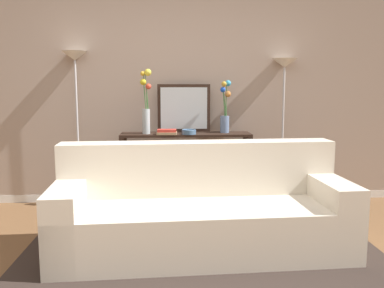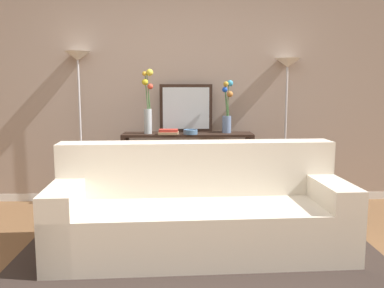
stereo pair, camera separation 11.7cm
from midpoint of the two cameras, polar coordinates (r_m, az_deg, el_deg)
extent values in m
cube|color=brown|center=(2.99, -3.15, -19.24)|extent=(16.00, 16.00, 0.02)
cube|color=white|center=(5.06, -2.36, -7.03)|extent=(12.00, 0.15, 0.09)
cube|color=tan|center=(4.89, -2.46, 10.75)|extent=(12.00, 0.14, 3.00)
cube|color=#332823|center=(3.42, 2.19, -15.28)|extent=(2.94, 1.64, 0.01)
cube|color=beige|center=(3.44, 2.10, -11.50)|extent=(2.40, 0.99, 0.42)
cube|color=beige|center=(3.61, 1.60, -3.29)|extent=(2.37, 0.39, 0.46)
cube|color=beige|center=(3.46, -15.91, -10.12)|extent=(0.29, 0.88, 0.60)
cube|color=beige|center=(3.68, 18.97, -9.15)|extent=(0.29, 0.88, 0.60)
cube|color=black|center=(4.60, 0.13, 1.33)|extent=(1.44, 0.34, 0.03)
cube|color=black|center=(4.72, 0.13, -6.86)|extent=(1.32, 0.29, 0.01)
cube|color=black|center=(4.56, -8.61, -4.16)|extent=(0.05, 0.05, 0.81)
cube|color=black|center=(4.59, 8.89, -4.07)|extent=(0.05, 0.05, 0.81)
cube|color=black|center=(4.84, -8.18, -3.43)|extent=(0.05, 0.05, 0.81)
cube|color=black|center=(4.87, 8.29, -3.36)|extent=(0.05, 0.05, 0.81)
cylinder|color=silver|center=(5.01, -14.09, -7.84)|extent=(0.26, 0.26, 0.02)
cylinder|color=silver|center=(4.85, -14.42, 1.49)|extent=(0.02, 0.02, 1.61)
cone|color=silver|center=(4.83, -14.78, 11.62)|extent=(0.28, 0.28, 0.10)
cylinder|color=silver|center=(5.04, 13.09, -7.70)|extent=(0.26, 0.26, 0.02)
cylinder|color=silver|center=(4.89, 13.38, 1.16)|extent=(0.02, 0.02, 1.54)
cone|color=silver|center=(4.86, 13.70, 10.80)|extent=(0.28, 0.28, 0.10)
cube|color=black|center=(4.71, -0.12, 4.95)|extent=(0.60, 0.02, 0.54)
cube|color=silver|center=(4.70, -0.11, 4.95)|extent=(0.53, 0.01, 0.47)
cylinder|color=silver|center=(4.56, -5.36, 3.13)|extent=(0.09, 0.09, 0.27)
cylinder|color=#3D7538|center=(4.54, -5.55, 7.22)|extent=(0.03, 0.05, 0.38)
sphere|color=gold|center=(4.53, -5.81, 9.62)|extent=(0.05, 0.05, 0.05)
cylinder|color=#3D7538|center=(4.54, -5.53, 6.65)|extent=(0.03, 0.03, 0.29)
sphere|color=gold|center=(4.52, -5.75, 8.48)|extent=(0.07, 0.07, 0.07)
cylinder|color=#3D7538|center=(4.54, -5.28, 7.30)|extent=(0.03, 0.05, 0.39)
sphere|color=yellow|center=(4.53, -5.10, 9.78)|extent=(0.08, 0.08, 0.08)
cylinder|color=#3D7538|center=(4.54, -5.24, 6.36)|extent=(0.01, 0.02, 0.24)
sphere|color=#DC4530|center=(4.53, -5.02, 7.90)|extent=(0.06, 0.06, 0.06)
cylinder|color=#6B84AD|center=(4.65, 5.51, 2.70)|extent=(0.10, 0.10, 0.19)
cylinder|color=#3D7538|center=(4.64, 5.73, 6.09)|extent=(0.01, 0.03, 0.36)
sphere|color=#39A1CD|center=(4.64, 5.99, 8.31)|extent=(0.07, 0.07, 0.07)
cylinder|color=#3D7538|center=(4.62, 5.49, 6.03)|extent=(0.05, 0.03, 0.35)
sphere|color=gold|center=(4.59, 5.43, 8.23)|extent=(0.06, 0.06, 0.06)
cylinder|color=#3D7538|center=(4.62, 5.42, 5.65)|extent=(0.03, 0.03, 0.29)
sphere|color=blue|center=(4.60, 5.28, 7.46)|extent=(0.06, 0.06, 0.06)
cylinder|color=#3D7538|center=(4.63, 5.72, 5.35)|extent=(0.02, 0.03, 0.24)
sphere|color=#C17834|center=(4.62, 5.98, 6.84)|extent=(0.07, 0.07, 0.07)
cylinder|color=#4C7093|center=(4.49, 0.53, 1.62)|extent=(0.15, 0.15, 0.04)
torus|color=#4C7093|center=(4.49, 0.53, 1.94)|extent=(0.15, 0.15, 0.01)
cube|color=tan|center=(4.49, -2.47, 1.52)|extent=(0.22, 0.17, 0.03)
cube|color=#BC3328|center=(4.49, -2.52, 1.86)|extent=(0.21, 0.14, 0.03)
cube|color=silver|center=(4.77, -6.69, -7.93)|extent=(0.06, 0.15, 0.11)
cube|color=#B77F33|center=(4.76, -6.15, -7.83)|extent=(0.03, 0.13, 0.12)
cube|color=#2D2D33|center=(4.76, -5.74, -7.88)|extent=(0.04, 0.17, 0.12)
cube|color=#BC3328|center=(4.76, -5.27, -7.93)|extent=(0.04, 0.14, 0.11)
cube|color=navy|center=(4.75, -4.71, -7.81)|extent=(0.05, 0.15, 0.13)
cube|color=gold|center=(4.75, -4.01, -7.83)|extent=(0.06, 0.15, 0.13)
cube|color=maroon|center=(4.75, -3.46, -8.01)|extent=(0.03, 0.17, 0.10)
cube|color=slate|center=(4.75, -2.93, -7.91)|extent=(0.06, 0.17, 0.11)
cube|color=#1E7075|center=(4.75, -2.38, -8.00)|extent=(0.03, 0.15, 0.10)
camera|label=1|loc=(0.06, -89.15, 0.12)|focal=38.76mm
camera|label=2|loc=(0.06, 90.85, -0.12)|focal=38.76mm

